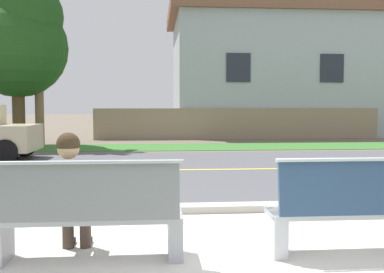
# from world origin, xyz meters

# --- Properties ---
(ground_plane) EXTENTS (140.00, 140.00, 0.00)m
(ground_plane) POSITION_xyz_m (0.00, 8.00, 0.00)
(ground_plane) COLOR #665B4C
(sidewalk_pavement) EXTENTS (44.00, 3.60, 0.01)m
(sidewalk_pavement) POSITION_xyz_m (0.00, 0.40, 0.01)
(sidewalk_pavement) COLOR beige
(sidewalk_pavement) RESTS_ON ground_plane
(curb_edge) EXTENTS (44.00, 0.30, 0.11)m
(curb_edge) POSITION_xyz_m (0.00, 2.35, 0.06)
(curb_edge) COLOR #ADA89E
(curb_edge) RESTS_ON ground_plane
(street_asphalt) EXTENTS (52.00, 8.00, 0.01)m
(street_asphalt) POSITION_xyz_m (0.00, 6.50, 0.00)
(street_asphalt) COLOR #515156
(street_asphalt) RESTS_ON ground_plane
(road_centre_line) EXTENTS (48.00, 0.14, 0.01)m
(road_centre_line) POSITION_xyz_m (0.00, 6.50, 0.01)
(road_centre_line) COLOR #E0CC4C
(road_centre_line) RESTS_ON ground_plane
(far_verge_grass) EXTENTS (48.00, 2.80, 0.02)m
(far_verge_grass) POSITION_xyz_m (0.00, 12.36, 0.01)
(far_verge_grass) COLOR #38702D
(far_verge_grass) RESTS_ON ground_plane
(bench_left) EXTENTS (1.81, 0.48, 1.01)m
(bench_left) POSITION_xyz_m (-1.34, 0.41, 0.45)
(bench_left) COLOR #9EA0A8
(bench_left) RESTS_ON ground_plane
(bench_right) EXTENTS (1.81, 0.48, 1.01)m
(bench_right) POSITION_xyz_m (1.34, 0.41, 0.45)
(bench_right) COLOR silver
(bench_right) RESTS_ON ground_plane
(seated_person_olive) EXTENTS (0.52, 0.68, 1.25)m
(seated_person_olive) POSITION_xyz_m (-1.53, 0.58, 0.68)
(seated_person_olive) COLOR #47382D
(seated_person_olive) RESTS_ON ground_plane
(shade_tree_left) EXTENTS (3.64, 3.64, 6.01)m
(shade_tree_left) POSITION_xyz_m (-5.56, 12.94, 3.90)
(shade_tree_left) COLOR brown
(shade_tree_left) RESTS_ON ground_plane
(garden_wall) EXTENTS (13.00, 0.36, 1.40)m
(garden_wall) POSITION_xyz_m (3.10, 16.21, 0.70)
(garden_wall) COLOR gray
(garden_wall) RESTS_ON ground_plane
(house_across_street) EXTENTS (10.45, 6.91, 6.48)m
(house_across_street) POSITION_xyz_m (5.26, 19.41, 3.29)
(house_across_street) COLOR #A3ADB2
(house_across_street) RESTS_ON ground_plane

